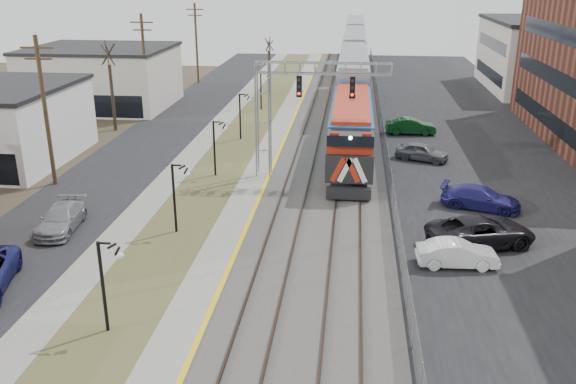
# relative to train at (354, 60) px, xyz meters

# --- Properties ---
(street_west) EXTENTS (7.00, 120.00, 0.04)m
(street_west) POSITION_rel_train_xyz_m (-17.00, -32.93, -2.90)
(street_west) COLOR black
(street_west) RESTS_ON ground
(sidewalk) EXTENTS (2.00, 120.00, 0.08)m
(sidewalk) POSITION_rel_train_xyz_m (-12.50, -32.93, -2.88)
(sidewalk) COLOR gray
(sidewalk) RESTS_ON ground
(grass_median) EXTENTS (4.00, 120.00, 0.06)m
(grass_median) POSITION_rel_train_xyz_m (-9.50, -32.93, -2.89)
(grass_median) COLOR #4D502B
(grass_median) RESTS_ON ground
(platform) EXTENTS (2.00, 120.00, 0.24)m
(platform) POSITION_rel_train_xyz_m (-6.50, -32.93, -2.80)
(platform) COLOR gray
(platform) RESTS_ON ground
(ballast_bed) EXTENTS (8.00, 120.00, 0.20)m
(ballast_bed) POSITION_rel_train_xyz_m (-1.50, -32.93, -2.82)
(ballast_bed) COLOR #595651
(ballast_bed) RESTS_ON ground
(parking_lot) EXTENTS (16.00, 120.00, 0.04)m
(parking_lot) POSITION_rel_train_xyz_m (10.50, -32.93, -2.90)
(parking_lot) COLOR black
(parking_lot) RESTS_ON ground
(platform_edge) EXTENTS (0.24, 120.00, 0.01)m
(platform_edge) POSITION_rel_train_xyz_m (-5.62, -32.93, -2.67)
(platform_edge) COLOR gold
(platform_edge) RESTS_ON platform
(track_near) EXTENTS (1.58, 120.00, 0.15)m
(track_near) POSITION_rel_train_xyz_m (-3.50, -32.93, -2.64)
(track_near) COLOR #2D2119
(track_near) RESTS_ON ballast_bed
(track_far) EXTENTS (1.58, 120.00, 0.15)m
(track_far) POSITION_rel_train_xyz_m (-0.00, -32.93, -2.64)
(track_far) COLOR #2D2119
(track_far) RESTS_ON ballast_bed
(train) EXTENTS (3.00, 85.85, 5.33)m
(train) POSITION_rel_train_xyz_m (0.00, 0.00, 0.00)
(train) COLOR #124F94
(train) RESTS_ON ground
(signal_gantry) EXTENTS (9.00, 1.07, 8.15)m
(signal_gantry) POSITION_rel_train_xyz_m (-4.28, -39.94, 2.67)
(signal_gantry) COLOR gray
(signal_gantry) RESTS_ON ground
(lampposts) EXTENTS (0.14, 62.14, 4.00)m
(lampposts) POSITION_rel_train_xyz_m (-9.50, -49.65, -0.92)
(lampposts) COLOR black
(lampposts) RESTS_ON ground
(utility_poles) EXTENTS (0.28, 80.28, 10.00)m
(utility_poles) POSITION_rel_train_xyz_m (-20.00, -42.93, 2.08)
(utility_poles) COLOR #4C3823
(utility_poles) RESTS_ON ground
(fence) EXTENTS (0.04, 120.00, 1.60)m
(fence) POSITION_rel_train_xyz_m (2.70, -32.93, -2.12)
(fence) COLOR gray
(fence) RESTS_ON ground
(bare_trees) EXTENTS (12.30, 42.30, 5.95)m
(bare_trees) POSITION_rel_train_xyz_m (-18.16, -29.02, -0.22)
(bare_trees) COLOR #382D23
(bare_trees) RESTS_ON ground
(car_lot_b) EXTENTS (4.03, 1.60, 1.31)m
(car_lot_b) POSITION_rel_train_xyz_m (5.45, -52.51, -2.27)
(car_lot_b) COLOR white
(car_lot_b) RESTS_ON ground
(car_lot_c) EXTENTS (6.26, 4.31, 1.59)m
(car_lot_c) POSITION_rel_train_xyz_m (7.07, -49.91, -2.13)
(car_lot_c) COLOR black
(car_lot_c) RESTS_ON ground
(car_lot_d) EXTENTS (5.12, 3.30, 1.38)m
(car_lot_d) POSITION_rel_train_xyz_m (8.06, -44.44, -2.23)
(car_lot_d) COLOR navy
(car_lot_d) RESTS_ON ground
(car_lot_e) EXTENTS (4.34, 2.98, 1.37)m
(car_lot_e) POSITION_rel_train_xyz_m (5.50, -34.58, -2.23)
(car_lot_e) COLOR slate
(car_lot_e) RESTS_ON ground
(car_lot_f) EXTENTS (4.43, 1.72, 1.44)m
(car_lot_f) POSITION_rel_train_xyz_m (5.25, -26.60, -2.20)
(car_lot_f) COLOR #0B3714
(car_lot_f) RESTS_ON ground
(car_street_b) EXTENTS (2.46, 4.89, 1.36)m
(car_street_b) POSITION_rel_train_xyz_m (-16.00, -50.34, -2.24)
(car_street_b) COLOR gray
(car_street_b) RESTS_ON ground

